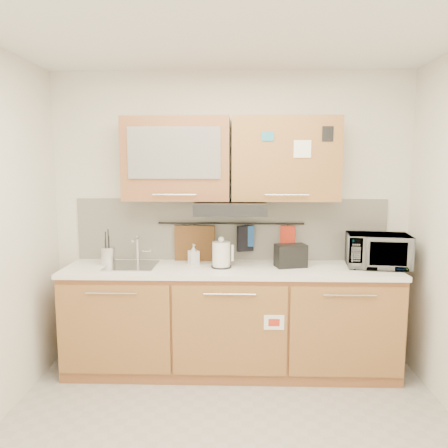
{
  "coord_description": "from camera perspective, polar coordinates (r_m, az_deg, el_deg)",
  "views": [
    {
      "loc": [
        0.05,
        -2.44,
        1.79
      ],
      "look_at": [
        -0.05,
        1.05,
        1.31
      ],
      "focal_mm": 35.0,
      "sensor_mm": 36.0,
      "label": 1
    }
  ],
  "objects": [
    {
      "name": "ceiling",
      "position": [
        2.57,
        0.49,
        26.26
      ],
      "size": [
        3.2,
        3.2,
        0.0
      ],
      "primitive_type": "plane",
      "rotation": [
        3.14,
        0.0,
        0.0
      ],
      "color": "white",
      "rests_on": "wall_back"
    },
    {
      "name": "wall_back",
      "position": [
        3.97,
        0.91,
        0.75
      ],
      "size": [
        3.2,
        0.0,
        3.2
      ],
      "primitive_type": "plane",
      "rotation": [
        1.57,
        0.0,
        0.0
      ],
      "color": "silver",
      "rests_on": "ground"
    },
    {
      "name": "base_cabinet",
      "position": [
        3.88,
        0.82,
        -13.04
      ],
      "size": [
        2.8,
        0.64,
        0.88
      ],
      "color": "#9B5E37",
      "rests_on": "floor"
    },
    {
      "name": "countertop",
      "position": [
        3.73,
        0.83,
        -5.94
      ],
      "size": [
        2.82,
        0.62,
        0.04
      ],
      "primitive_type": "cube",
      "color": "white",
      "rests_on": "base_cabinet"
    },
    {
      "name": "backsplash",
      "position": [
        3.97,
        0.9,
        -0.71
      ],
      "size": [
        2.8,
        0.02,
        0.56
      ],
      "primitive_type": "cube",
      "color": "silver",
      "rests_on": "countertop"
    },
    {
      "name": "upper_cabinets",
      "position": [
        3.76,
        0.81,
        8.46
      ],
      "size": [
        1.82,
        0.37,
        0.7
      ],
      "color": "#9B5E37",
      "rests_on": "wall_back"
    },
    {
      "name": "range_hood",
      "position": [
        3.7,
        0.86,
        2.11
      ],
      "size": [
        0.6,
        0.46,
        0.1
      ],
      "primitive_type": "cube",
      "color": "black",
      "rests_on": "upper_cabinets"
    },
    {
      "name": "sink",
      "position": [
        3.85,
        -11.95,
        -5.32
      ],
      "size": [
        0.42,
        0.4,
        0.26
      ],
      "color": "silver",
      "rests_on": "countertop"
    },
    {
      "name": "utensil_rail",
      "position": [
        3.92,
        0.89,
        0.08
      ],
      "size": [
        1.3,
        0.02,
        0.02
      ],
      "primitive_type": "cylinder",
      "rotation": [
        0.0,
        1.57,
        0.0
      ],
      "color": "black",
      "rests_on": "backsplash"
    },
    {
      "name": "utensil_crock",
      "position": [
        3.93,
        -14.89,
        -4.02
      ],
      "size": [
        0.16,
        0.16,
        0.31
      ],
      "rotation": [
        0.0,
        0.0,
        0.33
      ],
      "color": "silver",
      "rests_on": "countertop"
    },
    {
      "name": "kettle",
      "position": [
        3.69,
        -0.34,
        -4.1
      ],
      "size": [
        0.2,
        0.19,
        0.27
      ],
      "rotation": [
        0.0,
        0.0,
        0.31
      ],
      "color": "silver",
      "rests_on": "countertop"
    },
    {
      "name": "toaster",
      "position": [
        3.76,
        8.7,
        -4.07
      ],
      "size": [
        0.28,
        0.21,
        0.19
      ],
      "rotation": [
        0.0,
        0.0,
        0.24
      ],
      "color": "black",
      "rests_on": "countertop"
    },
    {
      "name": "microwave",
      "position": [
        3.93,
        19.44,
        -3.31
      ],
      "size": [
        0.55,
        0.41,
        0.28
      ],
      "primitive_type": "imported",
      "rotation": [
        0.0,
        0.0,
        -0.13
      ],
      "color": "#999999",
      "rests_on": "countertop"
    },
    {
      "name": "soap_bottle",
      "position": [
        3.82,
        -3.99,
        -3.95
      ],
      "size": [
        0.11,
        0.11,
        0.18
      ],
      "primitive_type": "imported",
      "rotation": [
        0.0,
        0.0,
        0.49
      ],
      "color": "#999999",
      "rests_on": "countertop"
    },
    {
      "name": "cutting_board",
      "position": [
        3.97,
        -3.84,
        -3.45
      ],
      "size": [
        0.37,
        0.04,
        0.45
      ],
      "primitive_type": "cube",
      "rotation": [
        0.0,
        0.0,
        -0.05
      ],
      "color": "brown",
      "rests_on": "utensil_rail"
    },
    {
      "name": "oven_mitt",
      "position": [
        3.92,
        3.14,
        -1.59
      ],
      "size": [
        0.11,
        0.03,
        0.19
      ],
      "primitive_type": "cube",
      "rotation": [
        0.0,
        0.0,
        0.05
      ],
      "color": "#204F96",
      "rests_on": "utensil_rail"
    },
    {
      "name": "dark_pouch",
      "position": [
        3.93,
        2.78,
        -1.92
      ],
      "size": [
        0.15,
        0.09,
        0.23
      ],
      "primitive_type": "cube",
      "rotation": [
        0.0,
        0.0,
        0.34
      ],
      "color": "black",
      "rests_on": "utensil_rail"
    },
    {
      "name": "pot_holder",
      "position": [
        3.95,
        8.32,
        -1.44
      ],
      "size": [
        0.13,
        0.07,
        0.16
      ],
      "primitive_type": "cube",
      "rotation": [
        0.0,
        0.0,
        -0.44
      ],
      "color": "red",
      "rests_on": "utensil_rail"
    }
  ]
}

